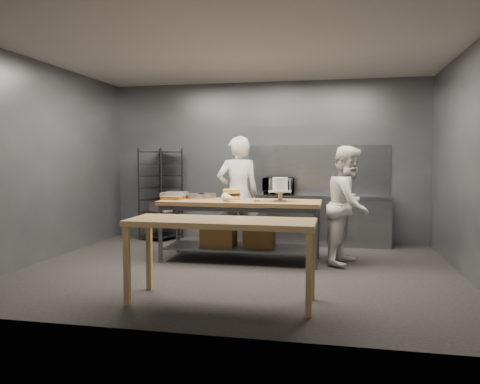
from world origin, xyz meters
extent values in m
plane|color=black|center=(0.00, 0.00, 0.00)|extent=(6.00, 6.00, 0.00)
cube|color=#4C4F54|center=(0.00, 2.50, 1.50)|extent=(6.00, 0.04, 3.00)
cube|color=brown|center=(-0.07, 0.54, 0.89)|extent=(2.40, 0.90, 0.06)
cube|color=#47494C|center=(-0.07, 0.54, 0.20)|extent=(2.25, 0.75, 0.03)
cylinder|color=#47494C|center=(-1.21, 0.15, 0.43)|extent=(0.06, 0.06, 0.86)
cylinder|color=#47494C|center=(-1.21, 0.93, 0.43)|extent=(0.06, 0.06, 0.86)
cylinder|color=#47494C|center=(1.07, 0.15, 0.43)|extent=(0.06, 0.06, 0.86)
cylinder|color=#47494C|center=(1.07, 0.93, 0.43)|extent=(0.06, 0.06, 0.86)
cube|color=brown|center=(-0.41, 0.51, 0.39)|extent=(0.50, 0.40, 0.35)
cube|color=brown|center=(0.20, 0.62, 0.36)|extent=(0.45, 0.38, 0.30)
cube|color=olive|center=(0.14, -1.55, 0.87)|extent=(2.00, 0.70, 0.06)
cube|color=olive|center=(-0.81, -1.85, 0.42)|extent=(0.06, 0.06, 0.84)
cube|color=olive|center=(-0.81, -1.25, 0.42)|extent=(0.06, 0.06, 0.84)
cube|color=olive|center=(1.09, -1.85, 0.42)|extent=(0.06, 0.06, 0.84)
cube|color=olive|center=(1.09, -1.25, 0.42)|extent=(0.06, 0.06, 0.84)
cube|color=slate|center=(1.00, 2.18, 0.88)|extent=(2.60, 0.60, 0.04)
cube|color=slate|center=(1.00, 2.18, 0.43)|extent=(2.56, 0.56, 0.86)
cube|color=slate|center=(1.00, 2.48, 1.35)|extent=(2.60, 0.02, 0.90)
cube|color=black|center=(-1.97, 2.10, 0.88)|extent=(0.78, 0.81, 1.75)
cube|color=silver|center=(-1.97, 2.10, 0.54)|extent=(0.44, 0.35, 0.45)
imported|color=silver|center=(-0.26, 1.23, 0.96)|extent=(0.82, 0.68, 1.92)
imported|color=white|center=(1.52, 0.67, 0.87)|extent=(0.87, 1.00, 1.74)
imported|color=black|center=(0.30, 2.18, 1.05)|extent=(0.54, 0.37, 0.30)
cylinder|color=#A69C85|center=(0.53, 0.48, 0.93)|extent=(0.20, 0.20, 0.02)
cylinder|color=#A69C85|center=(0.53, 0.48, 1.00)|extent=(0.06, 0.06, 0.12)
cylinder|color=#A69C85|center=(0.53, 0.48, 1.07)|extent=(0.34, 0.34, 0.02)
cylinder|color=silver|center=(0.53, 0.48, 1.18)|extent=(0.23, 0.23, 0.20)
cylinder|color=#ECC04B|center=(-0.24, 0.66, 0.95)|extent=(0.27, 0.27, 0.06)
cylinder|color=black|center=(-0.24, 0.66, 1.00)|extent=(0.27, 0.27, 0.04)
cylinder|color=#ECC04B|center=(-0.24, 0.66, 1.05)|extent=(0.27, 0.27, 0.06)
cylinder|color=gray|center=(-0.84, 0.73, 0.96)|extent=(0.28, 0.28, 0.07)
cylinder|color=gray|center=(-0.68, 0.82, 0.96)|extent=(0.29, 0.29, 0.07)
cone|color=silver|center=(-0.17, 0.25, 0.98)|extent=(0.32, 0.38, 0.12)
cube|color=slate|center=(0.38, 0.40, 0.92)|extent=(0.28, 0.02, 0.00)
cube|color=black|center=(0.20, 0.40, 0.93)|extent=(0.09, 0.02, 0.02)
cube|color=#AA6D22|center=(-1.14, 0.46, 0.95)|extent=(0.30, 0.20, 0.05)
cube|color=silver|center=(-1.14, 0.46, 1.00)|extent=(0.31, 0.21, 0.06)
cube|color=#AA6D22|center=(-1.13, 0.66, 0.95)|extent=(0.30, 0.20, 0.05)
cube|color=silver|center=(-1.13, 0.66, 1.00)|extent=(0.31, 0.21, 0.06)
camera|label=1|loc=(1.35, -6.35, 1.54)|focal=35.00mm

